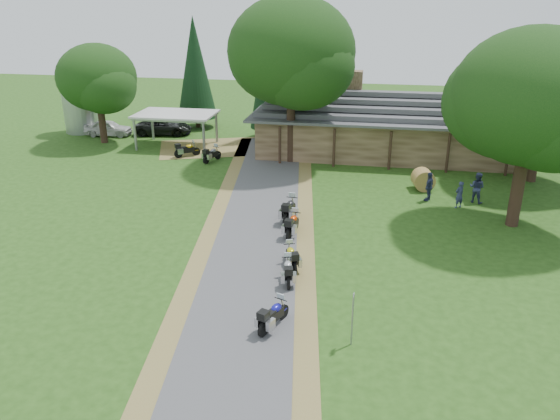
% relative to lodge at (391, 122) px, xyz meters
% --- Properties ---
extents(ground, '(120.00, 120.00, 0.00)m').
position_rel_lodge_xyz_m(ground, '(-6.00, -24.00, -2.45)').
color(ground, '#234714').
rests_on(ground, ground).
extents(driveway, '(51.95, 51.95, 0.00)m').
position_rel_lodge_xyz_m(driveway, '(-6.50, -20.00, -2.45)').
color(driveway, '#414143').
rests_on(driveway, ground).
extents(lodge, '(21.40, 9.40, 4.90)m').
position_rel_lodge_xyz_m(lodge, '(0.00, 0.00, 0.00)').
color(lodge, brown).
rests_on(lodge, ground).
extents(silo, '(3.28, 3.28, 6.04)m').
position_rel_lodge_xyz_m(silo, '(-27.58, 2.18, 0.57)').
color(silo, gray).
rests_on(silo, ground).
extents(carport, '(6.41, 4.31, 2.76)m').
position_rel_lodge_xyz_m(carport, '(-17.27, -1.06, -1.07)').
color(carport, silver).
rests_on(carport, ground).
extents(car_white_sedan, '(2.69, 5.46, 1.76)m').
position_rel_lodge_xyz_m(car_white_sedan, '(-24.57, 1.20, -1.57)').
color(car_white_sedan, silver).
rests_on(car_white_sedan, ground).
extents(car_dark_suv, '(3.20, 5.74, 2.08)m').
position_rel_lodge_xyz_m(car_dark_suv, '(-19.90, 2.54, -1.41)').
color(car_dark_suv, black).
rests_on(car_dark_suv, ground).
extents(motorcycle_row_a, '(1.18, 1.83, 1.19)m').
position_rel_lodge_xyz_m(motorcycle_row_a, '(-4.37, -25.68, -1.85)').
color(motorcycle_row_a, '#161499').
rests_on(motorcycle_row_a, ground).
extents(motorcycle_row_b, '(0.89, 1.79, 1.17)m').
position_rel_lodge_xyz_m(motorcycle_row_b, '(-4.42, -22.08, -1.87)').
color(motorcycle_row_b, '#ADAFB5').
rests_on(motorcycle_row_b, ground).
extents(motorcycle_row_c, '(1.15, 1.81, 1.18)m').
position_rel_lodge_xyz_m(motorcycle_row_c, '(-4.49, -20.71, -1.86)').
color(motorcycle_row_c, '#C1BC0F').
rests_on(motorcycle_row_c, ground).
extents(motorcycle_row_d, '(0.81, 1.94, 1.29)m').
position_rel_lodge_xyz_m(motorcycle_row_d, '(-5.03, -17.05, -1.81)').
color(motorcycle_row_d, '#E23F07').
rests_on(motorcycle_row_d, ground).
extents(motorcycle_row_e, '(0.83, 2.10, 1.40)m').
position_rel_lodge_xyz_m(motorcycle_row_e, '(-5.51, -15.12, -1.75)').
color(motorcycle_row_e, black).
rests_on(motorcycle_row_e, ground).
extents(motorcycle_carport_a, '(1.81, 1.61, 1.25)m').
position_rel_lodge_xyz_m(motorcycle_carport_a, '(-15.41, -3.96, -1.82)').
color(motorcycle_carport_a, gold).
rests_on(motorcycle_carport_a, ground).
extents(motorcycle_carport_b, '(1.21, 1.90, 1.24)m').
position_rel_lodge_xyz_m(motorcycle_carport_b, '(-13.14, -4.86, -1.83)').
color(motorcycle_carport_b, gray).
rests_on(motorcycle_carport_b, ground).
extents(person_a, '(0.67, 0.64, 1.91)m').
position_rel_lodge_xyz_m(person_a, '(4.02, -11.46, -1.49)').
color(person_a, navy).
rests_on(person_a, ground).
extents(person_b, '(0.77, 0.69, 2.21)m').
position_rel_lodge_xyz_m(person_b, '(5.15, -10.33, -1.34)').
color(person_b, navy).
rests_on(person_b, ground).
extents(person_c, '(0.65, 0.73, 2.13)m').
position_rel_lodge_xyz_m(person_c, '(2.35, -10.53, -1.39)').
color(person_c, navy).
rests_on(person_c, ground).
extents(hay_bale, '(1.54, 1.45, 1.35)m').
position_rel_lodge_xyz_m(hay_bale, '(2.13, -8.51, -1.78)').
color(hay_bale, olive).
rests_on(hay_bale, ground).
extents(sign_post, '(0.38, 0.06, 2.10)m').
position_rel_lodge_xyz_m(sign_post, '(-1.40, -26.26, -1.40)').
color(sign_post, gray).
rests_on(sign_post, ground).
extents(oak_lodge_left, '(9.03, 9.03, 13.01)m').
position_rel_lodge_xyz_m(oak_lodge_left, '(-7.31, -3.77, 4.05)').
color(oak_lodge_left, black).
rests_on(oak_lodge_left, ground).
extents(oak_lodge_right, '(7.90, 7.90, 9.90)m').
position_rel_lodge_xyz_m(oak_lodge_right, '(9.46, -5.45, 2.50)').
color(oak_lodge_right, black).
rests_on(oak_lodge_right, ground).
extents(oak_driveway, '(8.20, 8.20, 11.30)m').
position_rel_lodge_xyz_m(oak_driveway, '(6.61, -13.65, 3.20)').
color(oak_driveway, black).
rests_on(oak_driveway, ground).
extents(oak_silo, '(6.45, 6.45, 8.78)m').
position_rel_lodge_xyz_m(oak_silo, '(-23.85, -1.05, 1.94)').
color(oak_silo, black).
rests_on(oak_silo, ground).
extents(cedar_near, '(3.67, 3.67, 11.83)m').
position_rel_lodge_xyz_m(cedar_near, '(-10.12, 3.07, 3.46)').
color(cedar_near, black).
rests_on(cedar_near, ground).
extents(cedar_far, '(3.69, 3.69, 10.09)m').
position_rel_lodge_xyz_m(cedar_far, '(-17.77, 5.85, 2.60)').
color(cedar_far, black).
rests_on(cedar_far, ground).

